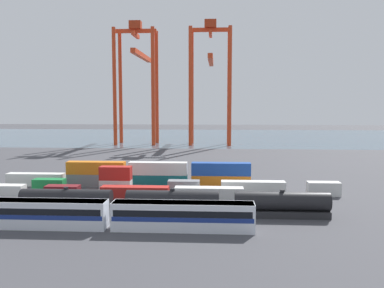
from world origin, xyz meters
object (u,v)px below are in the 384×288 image
(shipping_container_1, at_px, (63,193))
(gantry_crane_west, at_px, (138,70))
(shipping_container_7, at_px, (184,187))
(shipping_container_13, at_px, (158,181))
(shipping_container_9, at_px, (324,189))
(shipping_container_2, at_px, (135,194))
(gantry_crane_central, at_px, (210,71))
(shipping_container_10, at_px, (36,179))
(freight_tank_row, at_px, (173,203))
(passenger_train, at_px, (110,214))

(shipping_container_1, bearing_deg, gantry_crane_west, 93.26)
(shipping_container_7, relative_size, gantry_crane_west, 0.12)
(shipping_container_1, bearing_deg, shipping_container_13, 38.24)
(shipping_container_7, bearing_deg, shipping_container_1, -164.01)
(shipping_container_9, distance_m, shipping_container_13, 32.86)
(shipping_container_2, height_order, gantry_crane_central, gantry_crane_central)
(shipping_container_7, xyz_separation_m, shipping_container_10, (-31.90, 6.15, 0.00))
(shipping_container_9, relative_size, gantry_crane_central, 0.12)
(shipping_container_7, xyz_separation_m, shipping_container_9, (26.43, 0.00, 0.00))
(shipping_container_13, height_order, gantry_crane_west, gantry_crane_west)
(shipping_container_7, distance_m, gantry_crane_west, 105.87)
(shipping_container_7, distance_m, shipping_container_13, 8.48)
(freight_tank_row, distance_m, gantry_crane_central, 116.36)
(shipping_container_10, xyz_separation_m, gantry_crane_central, (35.42, 91.24, 29.23))
(passenger_train, distance_m, shipping_container_10, 37.15)
(shipping_container_7, height_order, shipping_container_13, same)
(shipping_container_13, bearing_deg, shipping_container_9, -10.79)
(shipping_container_10, height_order, gantry_crane_central, gantry_crane_central)
(shipping_container_1, height_order, gantry_crane_west, gantry_crane_west)
(shipping_container_9, height_order, gantry_crane_central, gantry_crane_central)
(gantry_crane_central, bearing_deg, shipping_container_10, -111.22)
(freight_tank_row, relative_size, shipping_container_13, 3.97)
(freight_tank_row, distance_m, shipping_container_2, 12.02)
(freight_tank_row, distance_m, shipping_container_1, 22.86)
(passenger_train, relative_size, shipping_container_10, 3.30)
(shipping_container_7, relative_size, gantry_crane_central, 0.12)
(passenger_train, relative_size, shipping_container_13, 3.30)
(shipping_container_2, height_order, shipping_container_9, same)
(shipping_container_13, bearing_deg, shipping_container_1, -141.76)
(shipping_container_13, bearing_deg, shipping_container_7, -46.46)
(passenger_train, height_order, shipping_container_10, passenger_train)
(shipping_container_2, xyz_separation_m, shipping_container_7, (8.25, 6.15, 0.00))
(shipping_container_1, bearing_deg, freight_tank_row, -23.73)
(passenger_train, bearing_deg, shipping_container_10, 129.02)
(shipping_container_7, bearing_deg, shipping_container_9, 0.00)
(freight_tank_row, height_order, gantry_crane_central, gantry_crane_central)
(shipping_container_2, distance_m, shipping_container_7, 10.29)
(shipping_container_1, relative_size, shipping_container_10, 0.50)
(shipping_container_10, bearing_deg, shipping_container_2, -27.47)
(passenger_train, xyz_separation_m, shipping_container_9, (34.94, 22.71, -0.84))
(shipping_container_2, xyz_separation_m, shipping_container_9, (34.68, 6.15, 0.00))
(freight_tank_row, xyz_separation_m, shipping_container_13, (-5.31, 21.49, -0.70))
(passenger_train, relative_size, gantry_crane_west, 0.79)
(shipping_container_1, height_order, shipping_container_13, same)
(shipping_container_13, bearing_deg, passenger_train, -95.28)
(passenger_train, height_order, freight_tank_row, freight_tank_row)
(gantry_crane_central, bearing_deg, shipping_container_2, -96.49)
(freight_tank_row, relative_size, gantry_crane_central, 0.94)
(shipping_container_1, distance_m, shipping_container_10, 16.14)
(shipping_container_1, xyz_separation_m, shipping_container_10, (-10.45, 12.30, 0.00))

